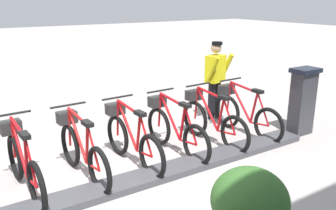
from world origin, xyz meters
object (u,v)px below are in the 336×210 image
(bike_docked_4, at_px, (81,149))
(bike_docked_0, at_px, (244,113))
(bike_docked_2, at_px, (174,128))
(bike_docked_3, at_px, (131,138))
(bike_docked_5, at_px, (23,163))
(bike_docked_1, at_px, (211,120))
(planter_bush, at_px, (249,210))
(payment_kiosk, at_px, (302,100))
(worker_near_rack, at_px, (215,78))

(bike_docked_4, bearing_deg, bike_docked_0, -90.00)
(bike_docked_0, height_order, bike_docked_2, same)
(bike_docked_3, height_order, bike_docked_5, same)
(bike_docked_1, bearing_deg, bike_docked_3, 90.00)
(bike_docked_2, bearing_deg, planter_bush, 162.10)
(bike_docked_0, xyz_separation_m, bike_docked_3, (0.00, 2.41, 0.00))
(bike_docked_3, relative_size, bike_docked_4, 1.00)
(payment_kiosk, relative_size, planter_bush, 1.32)
(bike_docked_1, bearing_deg, bike_docked_0, -90.00)
(bike_docked_2, xyz_separation_m, planter_bush, (-2.56, 0.83, 0.11))
(payment_kiosk, distance_m, bike_docked_3, 3.40)
(bike_docked_1, distance_m, bike_docked_2, 0.80)
(bike_docked_0, distance_m, bike_docked_1, 0.80)
(bike_docked_1, relative_size, bike_docked_4, 1.00)
(bike_docked_0, bearing_deg, bike_docked_3, 90.00)
(bike_docked_2, distance_m, bike_docked_5, 2.41)
(payment_kiosk, bearing_deg, bike_docked_2, 77.32)
(bike_docked_3, bearing_deg, bike_docked_1, -90.00)
(bike_docked_2, height_order, planter_bush, bike_docked_2)
(bike_docked_1, relative_size, bike_docked_5, 1.00)
(bike_docked_2, distance_m, bike_docked_3, 0.80)
(bike_docked_4, relative_size, worker_near_rack, 1.04)
(payment_kiosk, relative_size, worker_near_rack, 0.77)
(bike_docked_0, xyz_separation_m, bike_docked_5, (0.00, 4.02, 0.00))
(bike_docked_4, bearing_deg, bike_docked_1, -90.00)
(bike_docked_3, bearing_deg, worker_near_rack, -68.24)
(payment_kiosk, distance_m, bike_docked_5, 4.99)
(payment_kiosk, height_order, bike_docked_3, payment_kiosk)
(bike_docked_5, bearing_deg, payment_kiosk, -96.59)
(bike_docked_2, bearing_deg, payment_kiosk, -102.68)
(payment_kiosk, distance_m, worker_near_rack, 1.80)
(bike_docked_1, height_order, bike_docked_2, same)
(bike_docked_3, height_order, planter_bush, bike_docked_3)
(bike_docked_1, bearing_deg, payment_kiosk, -108.21)
(bike_docked_4, height_order, bike_docked_5, same)
(bike_docked_4, bearing_deg, bike_docked_2, -90.00)
(bike_docked_3, distance_m, bike_docked_5, 1.61)
(bike_docked_2, height_order, worker_near_rack, worker_near_rack)
(payment_kiosk, bearing_deg, bike_docked_3, 80.30)
(bike_docked_1, height_order, bike_docked_3, same)
(planter_bush, bearing_deg, bike_docked_2, -17.90)
(bike_docked_2, relative_size, worker_near_rack, 1.04)
(bike_docked_2, xyz_separation_m, bike_docked_4, (0.00, 1.61, 0.00))
(planter_bush, bearing_deg, bike_docked_5, 31.71)
(bike_docked_0, distance_m, bike_docked_5, 4.02)
(payment_kiosk, bearing_deg, bike_docked_4, 82.15)
(bike_docked_5, bearing_deg, planter_bush, -148.29)
(bike_docked_3, bearing_deg, bike_docked_4, 90.00)
(bike_docked_0, relative_size, planter_bush, 1.77)
(bike_docked_0, height_order, bike_docked_3, same)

